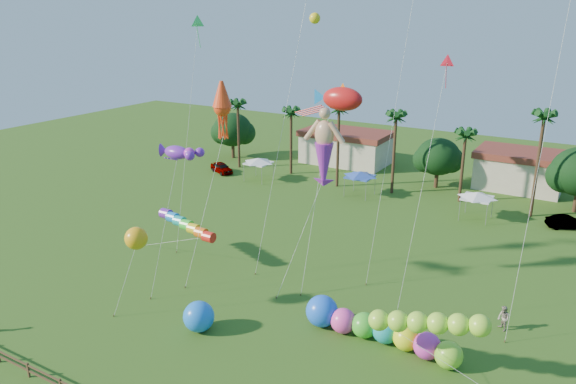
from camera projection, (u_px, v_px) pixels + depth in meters
The scene contains 18 objects.
ground at pixel (206, 371), 35.01m from camera, with size 160.00×160.00×0.00m, color #285116.
tree_line at pixel (457, 159), 67.87m from camera, with size 69.46×8.91×11.00m.
buildings_row at pixel (418, 159), 76.72m from camera, with size 35.00×7.00×4.00m.
tent_row at pixel (358, 175), 66.75m from camera, with size 31.00×4.00×0.60m.
car_a at pixel (222, 168), 77.40m from camera, with size 1.69×4.21×1.43m, color #4C4C54.
car_b at pixel (567, 222), 57.67m from camera, with size 1.42×4.07×1.34m, color #4C4C54.
spectator_b at pixel (503, 318), 39.27m from camera, with size 0.89×0.69×1.83m, color gray.
caterpillar_inflatable at pixel (375, 329), 37.91m from camera, with size 11.21×2.42×2.29m.
blue_ball at pixel (199, 316), 39.18m from camera, with size 2.19×2.19×2.19m, color #1B74F5.
rainbow_tube at pixel (193, 233), 48.91m from camera, with size 10.25×2.31×3.43m.
green_worm at pixel (379, 320), 34.46m from camera, with size 10.83×2.91×4.12m.
orange_ball_kite at pixel (136, 238), 40.18m from camera, with size 2.34×2.75×6.74m.
merman_kite at pixel (324, 153), 43.21m from camera, with size 3.11×5.51×13.95m.
fish_kite at pixel (342, 99), 44.39m from camera, with size 5.12×6.92×15.83m.
squid_kite at pixel (222, 108), 44.86m from camera, with size 1.89×5.92×16.25m.
lobster_kite at pixel (177, 152), 42.40m from camera, with size 4.14×4.57×11.96m.
delta_kite_red at pixel (446, 69), 37.08m from camera, with size 1.73×3.95×18.73m.
delta_kite_green at pixel (197, 26), 48.59m from camera, with size 1.27×4.42×21.08m.
Camera 1 is at (19.66, -22.98, 21.52)m, focal length 35.00 mm.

